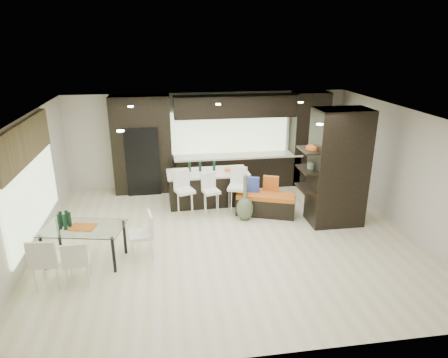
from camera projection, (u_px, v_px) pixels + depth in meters
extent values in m
plane|color=beige|center=(228.00, 237.00, 8.79)|extent=(8.00, 8.00, 0.00)
cube|color=beige|center=(209.00, 139.00, 11.60)|extent=(8.00, 0.02, 2.70)
cube|color=beige|center=(26.00, 190.00, 7.77)|extent=(0.02, 7.00, 2.70)
cube|color=beige|center=(405.00, 170.00, 8.90)|extent=(0.02, 7.00, 2.70)
cube|color=white|center=(229.00, 115.00, 7.88)|extent=(8.00, 7.00, 0.02)
cube|color=#B2D199|center=(31.00, 186.00, 7.97)|extent=(0.04, 3.20, 1.90)
cube|color=#B2D199|center=(230.00, 132.00, 11.58)|extent=(3.40, 0.04, 1.20)
cube|color=brown|center=(25.00, 142.00, 7.67)|extent=(0.08, 3.00, 0.80)
cube|color=white|center=(227.00, 114.00, 8.12)|extent=(4.00, 3.00, 0.02)
cube|color=black|center=(228.00, 141.00, 11.36)|extent=(6.80, 0.68, 2.70)
cube|color=black|center=(143.00, 159.00, 11.11)|extent=(0.90, 0.68, 1.90)
cube|color=black|center=(338.00, 168.00, 9.08)|extent=(1.20, 0.80, 2.70)
cube|color=black|center=(208.00, 188.00, 10.45)|extent=(2.11, 0.96, 0.87)
cube|color=white|center=(185.00, 199.00, 9.65)|extent=(0.52, 0.52, 0.92)
cube|color=white|center=(211.00, 199.00, 9.77)|extent=(0.46, 0.46, 0.84)
cube|color=white|center=(237.00, 196.00, 9.83)|extent=(0.54, 0.54, 0.94)
cube|color=black|center=(266.00, 204.00, 9.83)|extent=(1.53, 1.01, 0.55)
cube|color=white|center=(85.00, 244.00, 7.74)|extent=(1.66, 1.15, 0.73)
cube|color=white|center=(78.00, 263.00, 7.06)|extent=(0.45, 0.45, 0.80)
cube|color=white|center=(49.00, 263.00, 6.94)|extent=(0.53, 0.53, 0.90)
cube|color=white|center=(141.00, 238.00, 7.87)|extent=(0.53, 0.53, 0.85)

